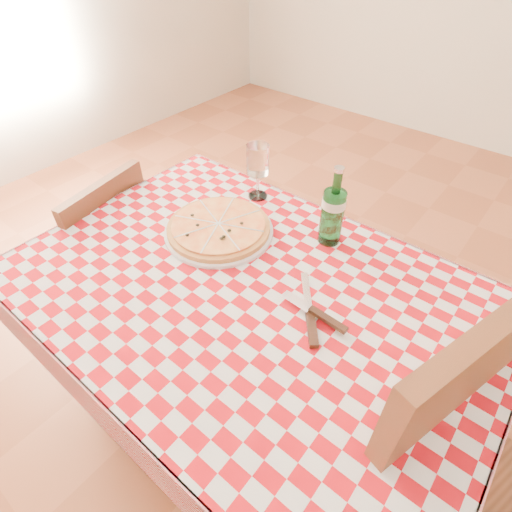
{
  "coord_description": "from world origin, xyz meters",
  "views": [
    {
      "loc": [
        0.49,
        -0.57,
        1.54
      ],
      "look_at": [
        -0.02,
        0.06,
        0.82
      ],
      "focal_mm": 28.0,
      "sensor_mm": 36.0,
      "label": 1
    }
  ],
  "objects_px": {
    "chair_near": "(464,480)",
    "chair_far": "(105,253)",
    "pizza_plate": "(219,227)",
    "wine_glass": "(258,172)",
    "water_bottle": "(333,206)",
    "dining_table": "(248,311)"
  },
  "relations": [
    {
      "from": "chair_near",
      "to": "wine_glass",
      "type": "distance_m",
      "value": 1.02
    },
    {
      "from": "water_bottle",
      "to": "wine_glass",
      "type": "xyz_separation_m",
      "value": [
        -0.32,
        0.05,
        -0.03
      ]
    },
    {
      "from": "chair_far",
      "to": "pizza_plate",
      "type": "distance_m",
      "value": 0.63
    },
    {
      "from": "water_bottle",
      "to": "wine_glass",
      "type": "height_order",
      "value": "water_bottle"
    },
    {
      "from": "chair_far",
      "to": "water_bottle",
      "type": "bearing_deg",
      "value": -169.4
    },
    {
      "from": "chair_near",
      "to": "pizza_plate",
      "type": "bearing_deg",
      "value": -172.58
    },
    {
      "from": "chair_near",
      "to": "water_bottle",
      "type": "distance_m",
      "value": 0.73
    },
    {
      "from": "dining_table",
      "to": "chair_far",
      "type": "xyz_separation_m",
      "value": [
        -0.75,
        -0.01,
        -0.19
      ]
    },
    {
      "from": "chair_far",
      "to": "water_bottle",
      "type": "relative_size",
      "value": 3.28
    },
    {
      "from": "chair_far",
      "to": "wine_glass",
      "type": "height_order",
      "value": "wine_glass"
    },
    {
      "from": "pizza_plate",
      "to": "water_bottle",
      "type": "height_order",
      "value": "water_bottle"
    },
    {
      "from": "chair_near",
      "to": "chair_far",
      "type": "xyz_separation_m",
      "value": [
        -1.4,
        0.01,
        -0.1
      ]
    },
    {
      "from": "chair_near",
      "to": "water_bottle",
      "type": "relative_size",
      "value": 3.98
    },
    {
      "from": "dining_table",
      "to": "chair_near",
      "type": "xyz_separation_m",
      "value": [
        0.64,
        -0.02,
        -0.09
      ]
    },
    {
      "from": "chair_near",
      "to": "chair_far",
      "type": "height_order",
      "value": "chair_near"
    },
    {
      "from": "dining_table",
      "to": "water_bottle",
      "type": "bearing_deg",
      "value": 78.3
    },
    {
      "from": "dining_table",
      "to": "pizza_plate",
      "type": "xyz_separation_m",
      "value": [
        -0.22,
        0.13,
        0.12
      ]
    },
    {
      "from": "chair_far",
      "to": "pizza_plate",
      "type": "xyz_separation_m",
      "value": [
        0.53,
        0.14,
        0.31
      ]
    },
    {
      "from": "chair_near",
      "to": "wine_glass",
      "type": "xyz_separation_m",
      "value": [
        -0.9,
        0.38,
        0.28
      ]
    },
    {
      "from": "chair_near",
      "to": "pizza_plate",
      "type": "relative_size",
      "value": 2.93
    },
    {
      "from": "chair_near",
      "to": "water_bottle",
      "type": "xyz_separation_m",
      "value": [
        -0.58,
        0.33,
        0.31
      ]
    },
    {
      "from": "chair_near",
      "to": "pizza_plate",
      "type": "xyz_separation_m",
      "value": [
        -0.87,
        0.14,
        0.21
      ]
    }
  ]
}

